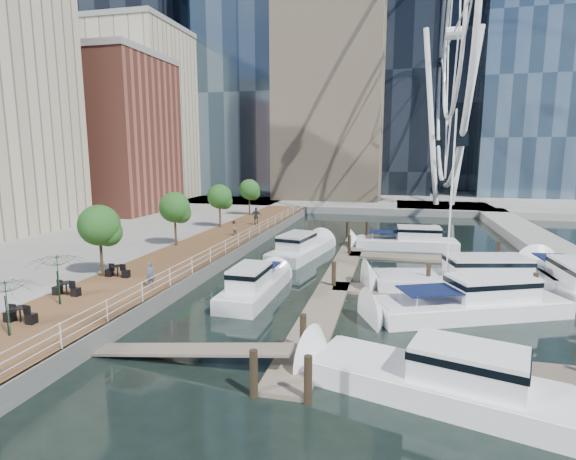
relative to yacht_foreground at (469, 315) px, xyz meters
The scene contains 18 objects.
ground 11.90m from the yacht_foreground, 156.39° to the right, with size 520.00×520.00×0.00m, color black.
boardwalk 22.39m from the yacht_foreground, 152.79° to the left, with size 6.00×60.00×1.00m, color brown.
seawall 19.77m from the yacht_foreground, 148.81° to the left, with size 0.25×60.00×1.00m, color #595954.
land_far 97.84m from the yacht_foreground, 96.40° to the left, with size 200.00×114.00×1.00m, color gray.
breakwater 17.75m from the yacht_foreground, 59.16° to the left, with size 4.00×60.00×1.00m, color gray.
pier 47.34m from the yacht_foreground, 86.25° to the left, with size 14.00×12.00×1.00m, color gray.
railing 19.91m from the yacht_foreground, 148.96° to the left, with size 0.10×60.00×1.05m, color white, non-canonical shape.
floating_docks 6.01m from the yacht_foreground, 119.41° to the left, with size 16.00×34.00×2.60m.
midrise_condos 51.42m from the yacht_foreground, 153.62° to the left, with size 19.00×67.00×28.00m.
ferris_wheel 53.97m from the yacht_foreground, 86.25° to the left, with size 5.80×45.60×47.80m.
street_trees 24.52m from the yacht_foreground, 157.51° to the left, with size 2.60×42.60×4.60m.
cafe_tables 22.40m from the yacht_foreground, 162.38° to the right, with size 2.50×13.70×0.74m.
yacht_foreground is the anchor object (origin of this frame).
pedestrian_near 18.19m from the yacht_foreground, behind, with size 0.55×0.36×1.50m, color #464D5E.
pedestrian_mid 24.43m from the yacht_foreground, 142.02° to the left, with size 0.72×0.56×1.48m, color #86645C.
pedestrian_far 29.01m from the yacht_foreground, 131.15° to the left, with size 1.15×0.48×1.97m, color #2D3438.
moored_yachts 5.55m from the yacht_foreground, 100.70° to the left, with size 23.19×30.97×11.50m.
cafe_seating 23.04m from the yacht_foreground, 157.60° to the right, with size 5.58×7.42×2.69m.
Camera 1 is at (6.74, -20.41, 8.73)m, focal length 28.00 mm.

